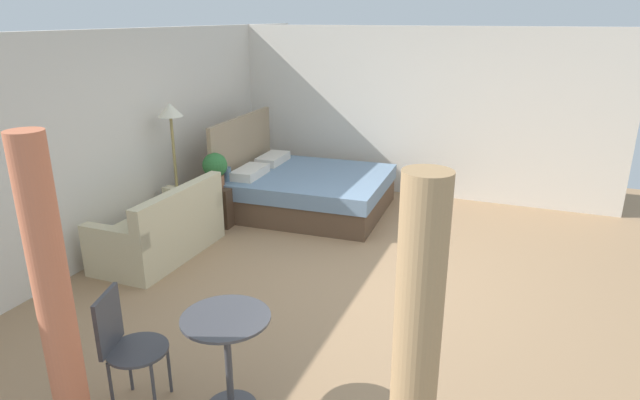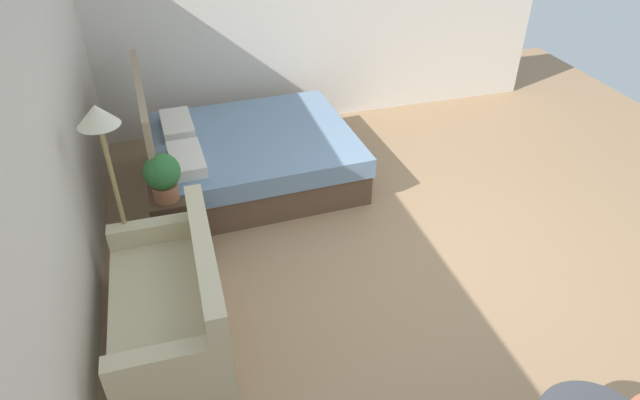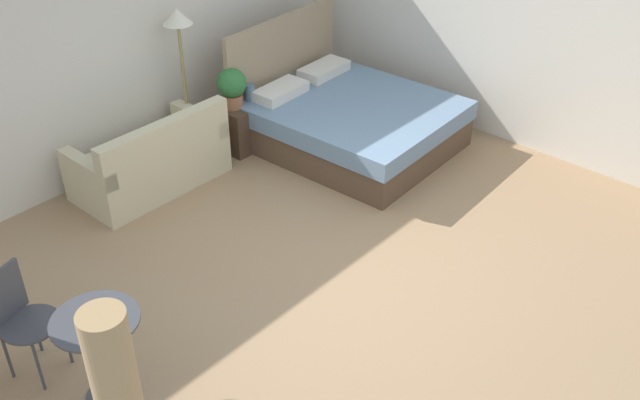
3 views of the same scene
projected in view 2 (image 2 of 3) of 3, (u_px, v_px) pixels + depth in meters
The scene contains 9 objects.
ground_plane at pixel (425, 259), 5.08m from camera, with size 9.33×8.83×0.02m, color #9E7A56.
wall_back at pixel (48, 195), 3.68m from camera, with size 9.33×0.12×2.53m, color silver.
wall_right at pixel (326, 21), 6.85m from camera, with size 0.12×5.83×2.53m, color silver.
bed at pixel (247, 156), 6.01m from camera, with size 1.92×2.22×1.30m.
couch at pixel (174, 305), 4.19m from camera, with size 1.55×0.81×0.85m.
nightstand at pixel (175, 215), 5.18m from camera, with size 0.53×0.40×0.53m.
potted_plant at pixel (163, 175), 4.80m from camera, with size 0.32×0.32×0.45m.
vase at pixel (168, 176), 5.07m from camera, with size 0.11×0.11×0.21m.
floor_lamp at pixel (104, 143), 4.11m from camera, with size 0.31×0.31×1.66m.
Camera 2 is at (-3.43, 2.02, 3.34)m, focal length 30.80 mm.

